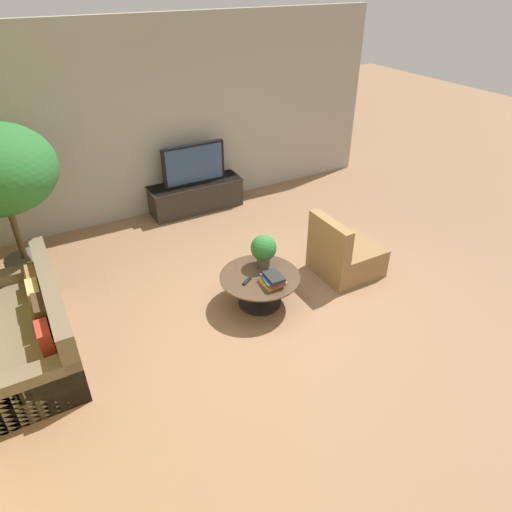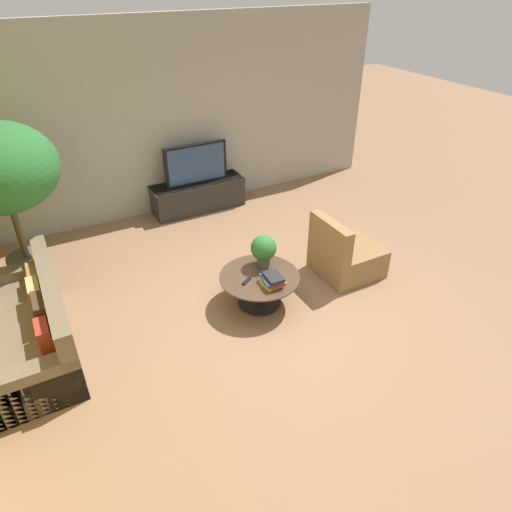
# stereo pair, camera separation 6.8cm
# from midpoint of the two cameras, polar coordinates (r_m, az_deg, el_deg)

# --- Properties ---
(ground_plane) EXTENTS (24.00, 24.00, 0.00)m
(ground_plane) POSITION_cam_midpoint_polar(r_m,az_deg,el_deg) (5.66, 2.16, -6.36)
(ground_plane) COLOR #8C6647
(back_wall_stone) EXTENTS (7.40, 0.12, 3.00)m
(back_wall_stone) POSITION_cam_midpoint_polar(r_m,az_deg,el_deg) (7.65, -10.79, 16.52)
(back_wall_stone) COLOR #A39E93
(back_wall_stone) RESTS_ON ground
(media_console) EXTENTS (1.57, 0.50, 0.49)m
(media_console) POSITION_cam_midpoint_polar(r_m,az_deg,el_deg) (7.86, -7.74, 7.50)
(media_console) COLOR #2D2823
(media_console) RESTS_ON ground
(television) EXTENTS (1.06, 0.13, 0.66)m
(television) POSITION_cam_midpoint_polar(r_m,az_deg,el_deg) (7.64, -8.05, 11.29)
(television) COLOR black
(television) RESTS_ON media_console
(coffee_table) EXTENTS (0.97, 0.97, 0.41)m
(coffee_table) POSITION_cam_midpoint_polar(r_m,az_deg,el_deg) (5.54, 0.12, -3.54)
(coffee_table) COLOR black
(coffee_table) RESTS_ON ground
(couch_by_wall) EXTENTS (0.84, 1.98, 0.84)m
(couch_by_wall) POSITION_cam_midpoint_polar(r_m,az_deg,el_deg) (5.46, -26.61, -8.33)
(couch_by_wall) COLOR brown
(couch_by_wall) RESTS_ON ground
(armchair_wicker) EXTENTS (0.80, 0.76, 0.86)m
(armchair_wicker) POSITION_cam_midpoint_polar(r_m,az_deg,el_deg) (6.22, 10.63, 0.10)
(armchair_wicker) COLOR olive
(armchair_wicker) RESTS_ON ground
(potted_plant_tabletop) EXTENTS (0.32, 0.32, 0.41)m
(potted_plant_tabletop) POSITION_cam_midpoint_polar(r_m,az_deg,el_deg) (5.54, 0.60, 0.87)
(potted_plant_tabletop) COLOR #514C47
(potted_plant_tabletop) RESTS_ON coffee_table
(book_stack) EXTENTS (0.27, 0.30, 0.13)m
(book_stack) POSITION_cam_midpoint_polar(r_m,az_deg,el_deg) (5.30, 1.80, -2.97)
(book_stack) COLOR gold
(book_stack) RESTS_ON coffee_table
(remote_black) EXTENTS (0.16, 0.12, 0.02)m
(remote_black) POSITION_cam_midpoint_polar(r_m,az_deg,el_deg) (5.37, -1.50, -3.15)
(remote_black) COLOR black
(remote_black) RESTS_ON coffee_table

